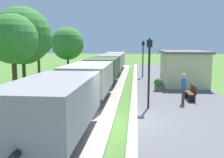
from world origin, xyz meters
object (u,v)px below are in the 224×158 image
at_px(potted_planter, 158,84).
at_px(tree_field_left, 38,42).
at_px(lamp_post_near, 149,60).
at_px(bench_down_platform, 168,72).
at_px(lamp_post_far, 143,52).
at_px(tree_trackside_mid, 13,39).
at_px(station_hut, 183,67).
at_px(person_waiting, 183,87).
at_px(tree_field_distant, 68,44).
at_px(bench_near_hut, 191,92).
at_px(freight_train, 103,69).
at_px(tree_trackside_far, 22,36).

relative_size(potted_planter, tree_field_left, 0.18).
height_order(potted_planter, lamp_post_near, lamp_post_near).
distance_m(bench_down_platform, lamp_post_near, 13.74).
xyz_separation_m(bench_down_platform, lamp_post_far, (-2.67, -1.07, 2.08)).
relative_size(lamp_post_far, tree_trackside_mid, 0.70).
xyz_separation_m(station_hut, person_waiting, (-1.23, -7.22, -0.47)).
bearing_deg(tree_field_distant, bench_down_platform, -27.17).
bearing_deg(person_waiting, bench_down_platform, -77.24).
bearing_deg(lamp_post_near, station_hut, 68.94).
bearing_deg(bench_down_platform, lamp_post_far, -158.25).
bearing_deg(potted_planter, tree_trackside_mid, -153.17).
distance_m(bench_near_hut, tree_field_distant, 21.73).
relative_size(bench_near_hut, person_waiting, 0.88).
bearing_deg(lamp_post_far, lamp_post_near, -90.00).
xyz_separation_m(bench_near_hut, tree_field_distant, (-12.48, 17.55, 2.91)).
relative_size(freight_train, potted_planter, 35.59).
distance_m(lamp_post_near, tree_field_left, 16.44).
distance_m(person_waiting, tree_field_left, 17.20).
distance_m(lamp_post_near, tree_field_distant, 22.04).
bearing_deg(potted_planter, lamp_post_near, -100.73).
bearing_deg(tree_field_left, tree_field_distant, 81.88).
xyz_separation_m(lamp_post_far, tree_trackside_mid, (-7.65, -11.57, 1.07)).
height_order(bench_down_platform, lamp_post_near, lamp_post_near).
distance_m(bench_down_platform, tree_field_distant, 14.33).
bearing_deg(potted_planter, bench_near_hut, -58.94).
height_order(person_waiting, lamp_post_far, lamp_post_far).
xyz_separation_m(person_waiting, tree_trackside_far, (-11.72, 5.11, 3.06)).
relative_size(freight_train, bench_near_hut, 21.73).
bearing_deg(bench_down_platform, station_hut, -83.47).
distance_m(station_hut, tree_field_distant, 17.39).
relative_size(station_hut, bench_down_platform, 3.87).
bearing_deg(station_hut, bench_down_platform, 96.53).
bearing_deg(lamp_post_far, freight_train, -134.74).
bearing_deg(lamp_post_near, bench_down_platform, 78.66).
height_order(freight_train, tree_trackside_mid, tree_trackside_mid).
bearing_deg(tree_field_left, freight_train, -26.44).
height_order(bench_near_hut, lamp_post_near, lamp_post_near).
bearing_deg(freight_train, lamp_post_far, 45.26).
distance_m(lamp_post_far, tree_field_left, 10.91).
relative_size(tree_trackside_far, tree_field_distant, 1.13).
distance_m(freight_train, tree_trackside_far, 7.18).
height_order(bench_near_hut, bench_down_platform, same).
distance_m(station_hut, tree_trackside_mid, 13.53).
bearing_deg(bench_near_hut, tree_field_distant, 125.42).
bearing_deg(bench_near_hut, tree_field_left, 143.25).
distance_m(lamp_post_far, tree_trackside_mid, 13.91).
relative_size(freight_train, bench_down_platform, 21.73).
relative_size(freight_train, person_waiting, 19.06).
bearing_deg(station_hut, lamp_post_far, 130.03).
relative_size(bench_near_hut, tree_trackside_far, 0.23).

